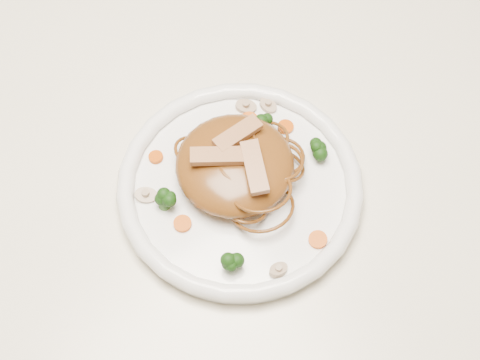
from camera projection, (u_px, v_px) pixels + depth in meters
ground at (205, 337)px, 1.49m from camera, size 4.00×4.00×0.00m
table at (184, 195)px, 0.92m from camera, size 1.20×0.80×0.75m
plate at (240, 189)px, 0.81m from camera, size 0.33×0.33×0.02m
noodle_mound at (235, 165)px, 0.79m from camera, size 0.17×0.17×0.04m
chicken_a at (238, 134)px, 0.78m from camera, size 0.06×0.02×0.01m
chicken_b at (218, 156)px, 0.76m from camera, size 0.06×0.05×0.01m
chicken_c at (255, 167)px, 0.76m from camera, size 0.05×0.06×0.01m
broccoli_0 at (262, 120)px, 0.83m from camera, size 0.03×0.03×0.03m
broccoli_1 at (163, 199)px, 0.77m from camera, size 0.04×0.04×0.03m
broccoli_2 at (230, 259)px, 0.74m from camera, size 0.03×0.03×0.03m
broccoli_3 at (319, 148)px, 0.81m from camera, size 0.03×0.03×0.03m
carrot_0 at (249, 121)px, 0.84m from camera, size 0.03×0.03×0.00m
carrot_1 at (182, 224)px, 0.77m from camera, size 0.03×0.03×0.00m
carrot_2 at (286, 127)px, 0.84m from camera, size 0.02×0.02×0.00m
carrot_3 at (156, 157)px, 0.82m from camera, size 0.02×0.02×0.00m
carrot_4 at (318, 240)px, 0.77m from camera, size 0.02×0.02×0.00m
mushroom_0 at (278, 270)px, 0.75m from camera, size 0.02×0.02×0.01m
mushroom_1 at (268, 105)px, 0.85m from camera, size 0.03×0.03×0.01m
mushroom_2 at (146, 195)px, 0.79m from camera, size 0.04×0.04×0.01m
mushroom_3 at (246, 107)px, 0.85m from camera, size 0.04×0.04×0.01m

